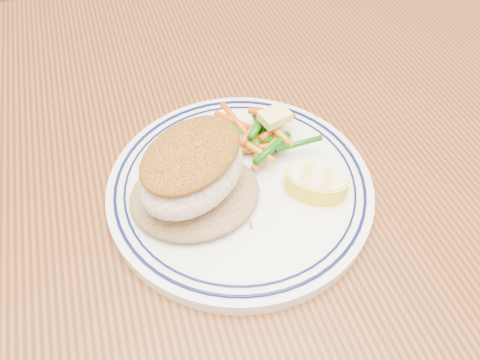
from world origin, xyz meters
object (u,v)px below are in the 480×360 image
Objects in this scene: dining_table at (249,227)px; vegetable_pile at (259,135)px; fish_fillet at (192,167)px; rice_pilaf at (195,192)px; plate at (240,187)px; lemon_wedge at (316,182)px.

vegetable_pile reaches higher than dining_table.
dining_table is 0.13m from vegetable_pile.
fish_fillet is 0.10m from vegetable_pile.
vegetable_pile reaches higher than rice_pilaf.
plate is at bearing -127.95° from vegetable_pile.
rice_pilaf is 0.12m from lemon_wedge.
plate is 2.62× the size of vegetable_pile.
plate is 0.05m from rice_pilaf.
dining_table is at bearing 133.67° from lemon_wedge.
plate is at bearing 154.51° from lemon_wedge.
lemon_wedge is (0.07, -0.03, 0.02)m from plate.
vegetable_pile is 0.08m from lemon_wedge.
rice_pilaf is 1.59× the size of lemon_wedge.
fish_fillet is at bearing 167.26° from lemon_wedge.
vegetable_pile is (0.04, 0.05, 0.02)m from plate.
plate is 0.07m from fish_fillet.
rice_pilaf is at bearing 167.45° from lemon_wedge.
dining_table is 0.14m from lemon_wedge.
lemon_wedge reaches higher than dining_table.
dining_table is 14.89× the size of vegetable_pile.
lemon_wedge is at bearing -12.55° from rice_pilaf.
lemon_wedge is at bearing -68.24° from vegetable_pile.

